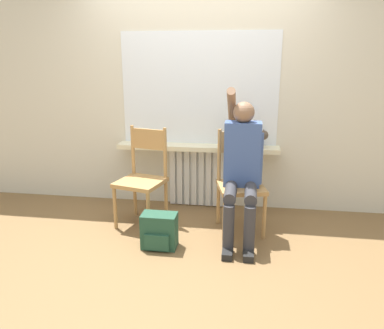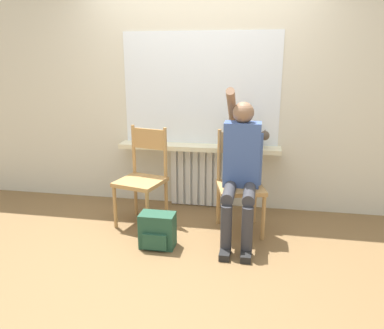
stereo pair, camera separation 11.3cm
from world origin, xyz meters
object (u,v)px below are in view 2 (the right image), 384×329
object	(u,v)px
chair_right	(240,182)
backpack	(157,231)
chair_left	(143,176)
person	(241,164)
cat	(251,136)

from	to	relation	value
chair_right	backpack	size ratio (longest dim) A/B	3.11
chair_left	chair_right	distance (m)	0.98
person	backpack	xyz separation A→B (m)	(-0.71, -0.37, -0.56)
chair_right	cat	size ratio (longest dim) A/B	1.90
chair_left	chair_right	xyz separation A→B (m)	(0.98, 0.00, 0.00)
chair_right	backpack	bearing A→B (deg)	-157.89
person	backpack	size ratio (longest dim) A/B	4.42
chair_right	person	world-z (taller)	person
person	backpack	distance (m)	0.98
chair_left	backpack	world-z (taller)	chair_left
chair_left	person	distance (m)	1.02
person	cat	size ratio (longest dim) A/B	2.71
chair_left	person	world-z (taller)	person
chair_left	cat	distance (m)	1.21
chair_right	cat	xyz separation A→B (m)	(0.08, 0.47, 0.35)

